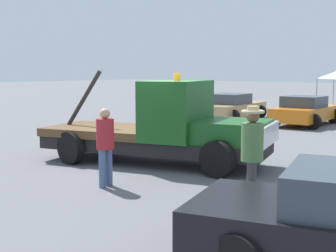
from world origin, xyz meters
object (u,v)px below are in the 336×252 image
(person_near_truck, at_px, (252,149))
(person_at_hood, at_px, (105,142))
(parked_car_charcoal, at_px, (183,103))
(tow_truck, at_px, (167,129))
(parked_car_tan, at_px, (231,107))
(parked_car_orange, at_px, (305,111))

(person_near_truck, xyz_separation_m, person_at_hood, (-3.21, -0.66, -0.12))
(person_near_truck, height_order, person_at_hood, person_near_truck)
(person_near_truck, height_order, parked_car_charcoal, person_near_truck)
(tow_truck, relative_size, person_at_hood, 3.83)
(tow_truck, bearing_deg, parked_car_tan, 97.25)
(parked_car_tan, bearing_deg, parked_car_orange, -90.99)
(tow_truck, height_order, parked_car_orange, tow_truck)
(parked_car_charcoal, distance_m, parked_car_tan, 4.05)
(person_near_truck, bearing_deg, parked_car_orange, -96.37)
(tow_truck, xyz_separation_m, parked_car_tan, (-4.74, 10.48, -0.30))
(person_near_truck, xyz_separation_m, parked_car_orange, (-4.77, 12.94, -0.46))
(person_at_hood, bearing_deg, person_near_truck, -174.91)
(person_near_truck, relative_size, parked_car_tan, 0.38)
(parked_car_charcoal, bearing_deg, parked_car_orange, -96.19)
(parked_car_charcoal, relative_size, parked_car_orange, 1.02)
(person_near_truck, height_order, parked_car_tan, person_near_truck)
(person_at_hood, height_order, parked_car_charcoal, person_at_hood)
(person_near_truck, distance_m, parked_car_charcoal, 18.46)
(person_at_hood, height_order, parked_car_orange, person_at_hood)
(parked_car_tan, height_order, parked_car_orange, same)
(tow_truck, distance_m, person_near_truck, 4.32)
(person_near_truck, xyz_separation_m, parked_car_tan, (-8.53, 12.55, -0.46))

